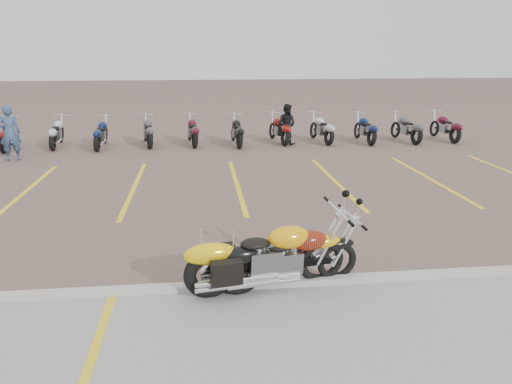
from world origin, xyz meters
TOP-DOWN VIEW (x-y plane):
  - ground at (0.00, 0.00)m, footprint 100.00×100.00m
  - curb at (0.00, -2.00)m, footprint 60.00×0.18m
  - parking_stripes at (0.00, 4.00)m, footprint 38.00×5.50m
  - yellow_cruiser at (-0.10, -2.08)m, footprint 2.47×0.56m
  - flame_cruiser at (0.26, -2.04)m, footprint 2.21×0.53m
  - person_a at (-7.00, 7.83)m, footprint 0.73×0.56m
  - person_b at (2.31, 9.58)m, footprint 0.94×0.91m
  - bg_bike_row at (-0.42, 9.78)m, footprint 18.97×2.05m

SIDE VIEW (x-z plane):
  - ground at x=0.00m, z-range 0.00..0.00m
  - parking_stripes at x=0.00m, z-range 0.00..0.01m
  - curb at x=0.00m, z-range 0.00..0.12m
  - flame_cruiser at x=0.26m, z-range 0.00..0.91m
  - yellow_cruiser at x=-0.10m, z-range 0.00..1.02m
  - bg_bike_row at x=-0.42m, z-range 0.00..1.10m
  - person_b at x=2.31m, z-range 0.00..1.52m
  - person_a at x=-7.00m, z-range 0.00..1.79m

